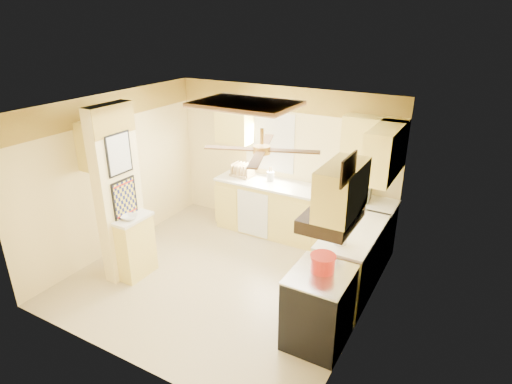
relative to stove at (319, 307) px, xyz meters
The scene contains 34 objects.
floor 1.82m from the stove, 161.77° to the left, with size 4.00×4.00×0.00m, color tan.
ceiling 2.69m from the stove, 161.77° to the left, with size 4.00×4.00×0.00m, color white.
wall_back 3.07m from the stove, 124.28° to the left, with size 4.00×4.00×0.00m, color #FFE69B.
wall_front 2.29m from the stove, 141.04° to the right, with size 4.00×4.00×0.00m, color #FFE69B.
wall_left 3.79m from the stove, behind, with size 3.80×3.80×0.00m, color #FFE69B.
wall_right 1.02m from the stove, 59.02° to the left, with size 3.80×3.80×0.00m, color #FFE69B.
wallpaper_border 3.48m from the stove, 124.50° to the left, with size 4.00×0.02×0.40m, color gold.
partition_column 3.12m from the stove, behind, with size 0.20×0.70×2.50m, color #FFE69B.
partition_ledge 2.80m from the stove, behind, with size 0.25×0.55×0.90m, color #FBDB6A.
ledge_top 2.84m from the stove, behind, with size 0.28×0.58×0.04m, color white.
lower_cabinets_back 2.45m from the stove, 118.55° to the left, with size 3.00×0.60×0.90m, color #FBDB6A.
lower_cabinets_right 1.15m from the stove, 88.49° to the left, with size 0.60×1.40×0.90m, color #FBDB6A.
countertop_back 2.48m from the stove, 118.66° to the left, with size 3.04×0.64×0.04m, color white.
countertop_right 1.24m from the stove, 88.99° to the left, with size 0.64×1.44×0.04m, color white.
dishwasher_panel 2.66m from the stove, 136.25° to the left, with size 0.58×0.02×0.80m, color white.
window 3.29m from the stove, 128.23° to the left, with size 0.92×0.02×1.02m.
upper_cab_back_left 3.67m from the stove, 137.92° to the left, with size 0.60×0.35×0.70m, color #FBDB6A.
upper_cab_back_right 2.67m from the stove, 93.01° to the left, with size 0.90×0.35×0.70m, color #FBDB6A.
upper_cab_right 2.28m from the stove, 85.07° to the left, with size 0.35×1.00×0.70m, color #FBDB6A.
upper_cab_left_wall 3.77m from the stove, behind, with size 0.35×0.75×0.70m, color #FBDB6A.
upper_cab_over_stove 1.50m from the stove, ahead, with size 0.35×0.76×0.52m, color #FBDB6A.
stove is the anchor object (origin of this frame).
range_hood 1.16m from the stove, ahead, with size 0.50×0.76×0.14m, color black.
poster_menu 3.22m from the stove, behind, with size 0.02×0.42×0.57m.
poster_nashville 3.00m from the stove, behind, with size 0.02×0.42×0.57m.
ceiling_light_panel 2.75m from the stove, 146.22° to the left, with size 1.35×0.95×0.06m.
ceiling_fan 1.95m from the stove, 167.38° to the right, with size 1.15×1.15×0.26m.
vent_grate 1.90m from the stove, 48.45° to the right, with size 0.02×0.40×0.25m, color black.
microwave 2.28m from the stove, 98.50° to the left, with size 0.52×0.35×0.29m, color white.
bowl 2.84m from the stove, behind, with size 0.21×0.21×0.05m, color white.
dutch_oven 0.56m from the stove, 99.03° to the left, with size 0.29×0.29×0.19m.
kettle 0.93m from the stove, 92.16° to the left, with size 0.17×0.17×0.25m.
dish_rack 3.23m from the stove, 136.80° to the left, with size 0.41×0.32×0.22m.
utensil_crock 2.89m from the stove, 128.83° to the left, with size 0.12×0.12×0.25m.
Camera 1 is at (3.00, -4.39, 3.56)m, focal length 30.00 mm.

